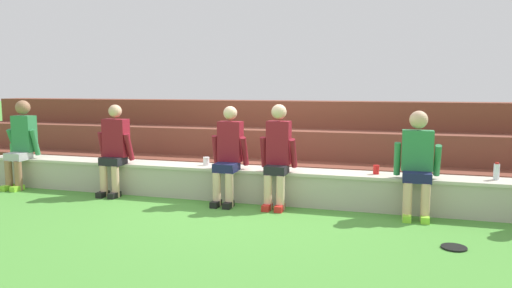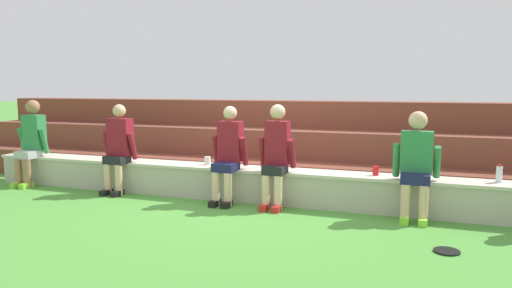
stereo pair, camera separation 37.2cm
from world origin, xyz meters
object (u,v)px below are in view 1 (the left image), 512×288
Objects in this scene: person_left_of_center at (114,148)px; water_bottle_center_gap at (12,150)px; plastic_cup_left_end at (376,170)px; person_far_left at (21,142)px; person_right_of_center at (278,154)px; person_far_right at (417,161)px; frisbee at (454,248)px; water_bottle_mid_right at (497,172)px; plastic_cup_middle at (206,161)px; person_center at (228,153)px.

person_left_of_center is 2.08m from water_bottle_center_gap.
water_bottle_center_gap reaches higher than plastic_cup_left_end.
person_right_of_center is (4.22, -0.04, -0.02)m from person_far_left.
person_far_right reaches higher than water_bottle_center_gap.
person_far_right reaches higher than frisbee.
person_right_of_center is 6.28× the size of water_bottle_mid_right.
plastic_cup_middle is at bearing 179.53° from plastic_cup_left_end.
plastic_cup_left_end is at bearing 121.17° from frisbee.
person_left_of_center is at bearing 179.67° from person_right_of_center.
person_far_left is 1.04× the size of person_center.
water_bottle_mid_right is at bearing 4.72° from person_center.
person_center is (1.80, 0.01, -0.01)m from person_left_of_center.
person_center is at bearing 178.40° from person_right_of_center.
person_right_of_center is at bearing 152.26° from frisbee.
water_bottle_mid_right is (3.42, 0.28, -0.13)m from person_center.
person_far_right is (2.48, 0.01, 0.01)m from person_center.
water_bottle_center_gap is (-6.35, 0.18, -0.13)m from person_far_right.
plastic_cup_left_end reaches higher than frisbee.
water_bottle_center_gap is 6.84m from frisbee.
person_left_of_center is 1.80m from person_center.
frisbee is at bearing -13.68° from person_left_of_center.
frisbee is (2.81, -1.13, -0.69)m from person_center.
water_bottle_mid_right is at bearing 3.16° from person_left_of_center.
water_bottle_mid_right is 1.82× the size of plastic_cup_middle.
person_far_left is 4.22m from person_right_of_center.
person_left_of_center is 1.00× the size of person_center.
frisbee is at bearing -73.56° from person_far_right.
person_right_of_center is at bearing -168.01° from plastic_cup_left_end.
person_far_left reaches higher than person_left_of_center.
person_far_left is 1.71m from person_left_of_center.
person_far_right is at bearing -25.79° from plastic_cup_left_end.
person_left_of_center is 3.79m from plastic_cup_left_end.
water_bottle_mid_right is 1.83× the size of plastic_cup_left_end.
plastic_cup_left_end is (-1.45, -0.03, -0.04)m from water_bottle_mid_right.
plastic_cup_middle is at bearing 1.35° from water_bottle_center_gap.
person_far_right is 2.94m from plastic_cup_middle.
plastic_cup_left_end is 1.69m from frisbee.
person_center is at bearing -175.28° from water_bottle_mid_right.
water_bottle_mid_right is 0.94× the size of water_bottle_center_gap.
person_right_of_center is at bearing -2.62° from water_bottle_center_gap.
person_far_right is (1.77, 0.03, -0.01)m from person_right_of_center.
person_center is 0.71m from person_right_of_center.
plastic_cup_middle is (-1.15, 0.29, -0.19)m from person_right_of_center.
person_far_right is at bearing -1.63° from water_bottle_center_gap.
plastic_cup_middle is 1.01× the size of plastic_cup_left_end.
water_bottle_center_gap is at bearing 154.44° from person_far_left.
frisbee is at bearing -11.16° from water_bottle_center_gap.
water_bottle_mid_right reaches higher than plastic_cup_middle.
plastic_cup_left_end is at bearing -178.73° from water_bottle_mid_right.
water_bottle_mid_right is at bearing 16.09° from person_far_right.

